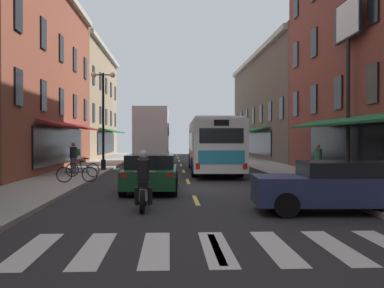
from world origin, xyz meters
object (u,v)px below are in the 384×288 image
object	(u,v)px
transit_bus	(213,145)
sedan_far	(344,186)
pedestrian_near	(74,157)
sedan_mid	(153,152)
bicycle_mid	(77,174)
billboard_sign	(348,42)
motorcycle_rider	(143,184)
pedestrian_far	(318,160)
sedan_near	(151,172)
bicycle_near	(83,169)
box_truck	(152,136)
street_lamp_twin	(103,116)

from	to	relation	value
transit_bus	sedan_far	xyz separation A→B (m)	(2.16, -14.83, -0.90)
transit_bus	sedan_far	bearing A→B (deg)	-81.73
sedan_far	pedestrian_near	bearing A→B (deg)	128.72
sedan_mid	bicycle_mid	world-z (taller)	sedan_mid
billboard_sign	bicycle_mid	xyz separation A→B (m)	(-11.78, -0.49, -5.73)
motorcycle_rider	sedan_far	bearing A→B (deg)	-8.70
sedan_mid	pedestrian_far	distance (m)	23.53
transit_bus	pedestrian_near	distance (m)	8.01
billboard_sign	bicycle_mid	distance (m)	13.11
sedan_near	bicycle_near	distance (m)	6.02
box_truck	bicycle_mid	world-z (taller)	box_truck
pedestrian_near	street_lamp_twin	world-z (taller)	street_lamp_twin
sedan_far	pedestrian_far	size ratio (longest dim) A/B	3.06
box_truck	pedestrian_far	bearing A→B (deg)	-58.22
sedan_far	bicycle_mid	distance (m)	11.38
bicycle_near	motorcycle_rider	bearing A→B (deg)	-69.97
pedestrian_far	box_truck	bearing A→B (deg)	39.01
sedan_mid	bicycle_near	world-z (taller)	sedan_mid
pedestrian_near	billboard_sign	bearing A→B (deg)	-104.73
bicycle_near	transit_bus	bearing A→B (deg)	34.28
sedan_mid	bicycle_mid	size ratio (longest dim) A/B	2.80
motorcycle_rider	street_lamp_twin	bearing A→B (deg)	102.38
box_truck	motorcycle_rider	world-z (taller)	box_truck
street_lamp_twin	sedan_far	bearing A→B (deg)	-60.50
bicycle_near	sedan_far	bearing A→B (deg)	-49.22
pedestrian_near	sedan_far	bearing A→B (deg)	-138.60
bicycle_mid	box_truck	bearing A→B (deg)	80.53
billboard_sign	pedestrian_far	distance (m)	5.58
billboard_sign	pedestrian_far	xyz separation A→B (m)	(-0.82, 1.58, -5.29)
billboard_sign	street_lamp_twin	distance (m)	14.06
pedestrian_far	street_lamp_twin	size ratio (longest dim) A/B	0.28
sedan_far	motorcycle_rider	bearing A→B (deg)	171.30
box_truck	sedan_near	bearing A→B (deg)	-88.08
bicycle_mid	transit_bus	bearing A→B (deg)	48.88
bicycle_mid	street_lamp_twin	xyz separation A→B (m)	(0.02, 7.62, 2.79)
motorcycle_rider	street_lamp_twin	xyz separation A→B (m)	(-3.13, 14.27, 2.58)
billboard_sign	sedan_far	xyz separation A→B (m)	(-3.22, -7.97, -5.52)
billboard_sign	box_truck	size ratio (longest dim) A/B	1.02
box_truck	street_lamp_twin	bearing A→B (deg)	-107.94
sedan_near	bicycle_near	size ratio (longest dim) A/B	2.85
sedan_far	bicycle_mid	size ratio (longest dim) A/B	2.82
box_truck	sedan_mid	xyz separation A→B (m)	(-0.28, 8.38, -1.45)
sedan_far	pedestrian_near	size ratio (longest dim) A/B	2.93
transit_bus	sedan_near	size ratio (longest dim) A/B	2.40
sedan_far	pedestrian_near	world-z (taller)	pedestrian_near
pedestrian_far	street_lamp_twin	world-z (taller)	street_lamp_twin
transit_bus	pedestrian_far	world-z (taller)	transit_bus
sedan_near	motorcycle_rider	size ratio (longest dim) A/B	2.32
transit_bus	sedan_mid	size ratio (longest dim) A/B	2.39
sedan_near	transit_bus	bearing A→B (deg)	71.24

